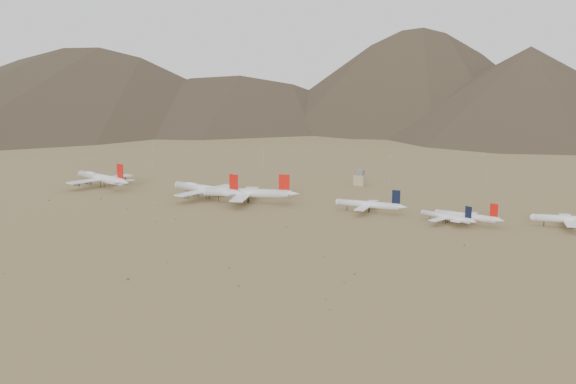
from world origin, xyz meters
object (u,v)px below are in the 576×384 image
at_px(narrowbody_b, 447,217).
at_px(control_tower, 360,178).
at_px(widebody_centre, 207,189).
at_px(narrowbody_a, 370,205).
at_px(widebody_east, 247,193).
at_px(widebody_west, 101,178).

relative_size(narrowbody_b, control_tower, 2.96).
bearing_deg(narrowbody_b, control_tower, 153.02).
height_order(widebody_centre, control_tower, widebody_centre).
height_order(narrowbody_a, narrowbody_b, narrowbody_a).
height_order(widebody_east, narrowbody_b, widebody_east).
bearing_deg(widebody_centre, widebody_east, 12.82).
bearing_deg(narrowbody_a, narrowbody_b, -12.33).
bearing_deg(narrowbody_a, control_tower, 111.01).
xyz_separation_m(widebody_west, narrowbody_a, (212.01, 1.35, -1.99)).
bearing_deg(narrowbody_b, widebody_west, -160.11).
xyz_separation_m(widebody_west, control_tower, (175.73, 89.95, -1.67)).
distance_m(widebody_west, narrowbody_b, 262.29).
relative_size(narrowbody_a, narrowbody_b, 1.31).
xyz_separation_m(widebody_centre, control_tower, (78.86, 95.13, -1.45)).
height_order(widebody_centre, narrowbody_a, widebody_centre).
distance_m(narrowbody_b, control_tower, 130.97).
xyz_separation_m(widebody_west, narrowbody_b, (262.14, -8.47, -2.97)).
distance_m(widebody_centre, widebody_east, 31.38).
bearing_deg(widebody_east, widebody_centre, 164.87).
relative_size(widebody_east, narrowbody_b, 1.83).
bearing_deg(widebody_west, narrowbody_a, 17.88).
xyz_separation_m(widebody_east, narrowbody_b, (133.89, -3.66, -2.82)).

